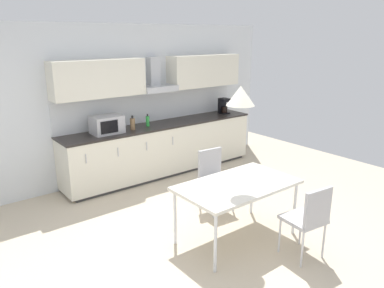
% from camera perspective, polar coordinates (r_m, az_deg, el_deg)
% --- Properties ---
extents(ground_plane, '(8.69, 7.78, 0.02)m').
position_cam_1_polar(ground_plane, '(4.72, 1.70, -14.69)').
color(ground_plane, beige).
extents(wall_back, '(6.95, 0.10, 2.60)m').
position_cam_1_polar(wall_back, '(6.40, -13.54, 5.80)').
color(wall_back, silver).
rests_on(wall_back, ground_plane).
extents(kitchen_counter, '(3.66, 0.65, 0.91)m').
position_cam_1_polar(kitchen_counter, '(6.74, -4.50, -0.66)').
color(kitchen_counter, '#333333').
rests_on(kitchen_counter, ground_plane).
extents(backsplash_tile, '(3.64, 0.02, 0.50)m').
position_cam_1_polar(backsplash_tile, '(6.81, -6.04, 5.59)').
color(backsplash_tile, silver).
rests_on(backsplash_tile, kitchen_counter).
extents(upper_wall_cabinets, '(3.64, 0.40, 0.58)m').
position_cam_1_polar(upper_wall_cabinets, '(6.60, -5.46, 10.46)').
color(upper_wall_cabinets, silver).
extents(microwave, '(0.48, 0.35, 0.28)m').
position_cam_1_polar(microwave, '(6.09, -12.84, 2.90)').
color(microwave, '#ADADB2').
rests_on(microwave, kitchen_counter).
extents(coffee_maker, '(0.18, 0.19, 0.30)m').
position_cam_1_polar(coffee_maker, '(7.50, 4.78, 5.83)').
color(coffee_maker, black).
rests_on(coffee_maker, kitchen_counter).
extents(bottle_green, '(0.06, 0.06, 0.21)m').
position_cam_1_polar(bottle_green, '(6.46, -6.77, 3.51)').
color(bottle_green, green).
rests_on(bottle_green, kitchen_counter).
extents(bottle_brown, '(0.08, 0.08, 0.23)m').
position_cam_1_polar(bottle_brown, '(6.24, -9.05, 3.06)').
color(bottle_brown, brown).
rests_on(bottle_brown, kitchen_counter).
extents(dining_table, '(1.44, 0.84, 0.72)m').
position_cam_1_polar(dining_table, '(4.51, 6.92, -6.55)').
color(dining_table, silver).
rests_on(dining_table, ground_plane).
extents(chair_far_right, '(0.44, 0.44, 0.87)m').
position_cam_1_polar(chair_far_right, '(5.32, 3.32, -4.53)').
color(chair_far_right, '#B2B2B7').
rests_on(chair_far_right, ground_plane).
extents(chair_near_right, '(0.44, 0.44, 0.87)m').
position_cam_1_polar(chair_near_right, '(4.34, 17.46, -10.34)').
color(chair_near_right, '#B2B2B7').
rests_on(chair_near_right, ground_plane).
extents(pendant_lamp, '(0.32, 0.32, 0.22)m').
position_cam_1_polar(pendant_lamp, '(4.21, 7.43, 7.31)').
color(pendant_lamp, silver).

